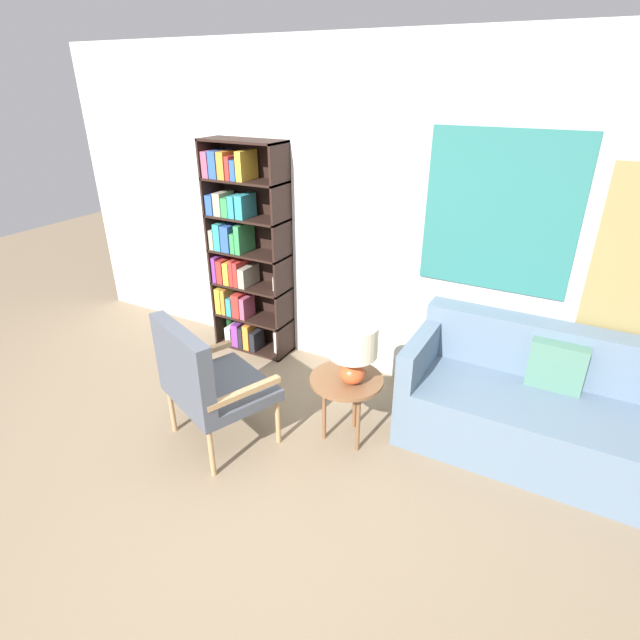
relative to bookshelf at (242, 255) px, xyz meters
name	(u,v)px	position (x,y,z in m)	size (l,w,h in m)	color
ground_plane	(227,520)	(1.18, -1.84, -0.94)	(14.00, 14.00, 0.00)	#847056
wall_back	(379,222)	(1.24, 0.19, 0.42)	(6.40, 0.08, 2.70)	silver
bookshelf	(242,255)	(0.00, 0.00, 0.00)	(0.74, 0.30, 1.94)	black
armchair	(203,378)	(0.64, -1.33, -0.38)	(0.86, 0.82, 0.97)	tan
couch	(546,411)	(2.73, -0.25, -0.61)	(1.89, 0.83, 0.86)	slate
side_table	(346,385)	(1.47, -0.81, -0.48)	(0.51, 0.51, 0.52)	brown
table_lamp	(353,346)	(1.52, -0.84, -0.14)	(0.33, 0.33, 0.44)	#C65128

